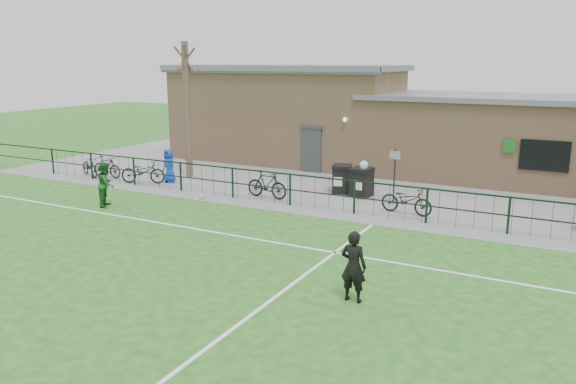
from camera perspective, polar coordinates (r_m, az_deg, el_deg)
The scene contains 20 objects.
ground at distance 13.41m, azimuth -10.19°, elevation -9.78°, with size 90.00×90.00×0.00m, color #205719.
paving_strip at distance 24.94m, azimuth 9.17°, elevation 1.07°, with size 34.00×13.00×0.02m, color slate.
pitch_line_touch at distance 19.77m, azimuth 3.80°, elevation -2.01°, with size 28.00×0.10×0.01m, color white.
pitch_line_mid at distance 16.52m, azimuth -1.63°, elevation -5.09°, with size 28.00×0.10×0.01m, color white.
pitch_line_perp at distance 12.36m, azimuth -2.69°, elevation -11.61°, with size 0.10×16.00×0.01m, color white.
perimeter_fence at distance 19.80m, azimuth 4.06°, elevation -0.21°, with size 28.00×0.10×1.20m, color black.
bare_tree at distance 25.65m, azimuth -10.21°, elevation 8.12°, with size 0.30×0.30×6.00m, color #4E3A2F.
wheelie_bin_left at distance 22.53m, azimuth 5.49°, elevation 1.25°, with size 0.69×0.78×1.04m, color black.
wheelie_bin_right at distance 21.93m, azimuth 7.48°, elevation 0.89°, with size 0.70×0.79×1.06m, color black.
sign_post at distance 21.29m, azimuth 10.76°, elevation 1.69°, with size 0.06×0.06×2.00m, color black.
bicycle_a at distance 27.17m, azimuth -19.48°, elevation 2.47°, with size 0.60×1.73×0.91m, color black.
bicycle_b at distance 26.60m, azimuth -17.94°, elevation 2.44°, with size 0.46×1.63×0.98m, color black.
bicycle_c at distance 24.93m, azimuth -14.52°, elevation 2.02°, with size 0.67×1.93×1.01m, color black.
bicycle_d at distance 21.53m, azimuth -2.16°, elevation 0.77°, with size 0.50×1.77×1.06m, color black.
bicycle_e at distance 19.71m, azimuth 11.95°, elevation -0.81°, with size 0.65×1.85×0.97m, color black.
spectator_child at distance 24.82m, azimuth -11.98°, elevation 2.63°, with size 0.71×0.46×1.46m, color #1340B4.
goalkeeper_kick at distance 12.51m, azimuth 6.70°, elevation -7.16°, with size 1.34×3.32×2.60m.
outfield_player at distance 21.40m, azimuth -17.97°, elevation 0.76°, with size 0.79×0.61×1.62m, color #18561F.
ball_ground at distance 21.75m, azimuth -8.80°, elevation -0.46°, with size 0.21×0.21×0.21m, color silver.
clubhouse at distance 27.68m, azimuth 9.63°, elevation 6.89°, with size 24.25×5.40×4.96m.
Camera 1 is at (7.74, -9.64, 5.20)m, focal length 35.00 mm.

